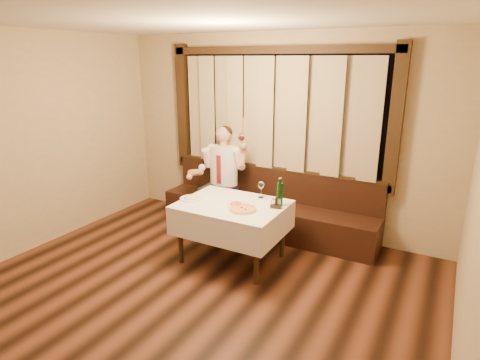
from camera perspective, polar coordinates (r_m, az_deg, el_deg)
The scene contains 10 objects.
room at distance 4.06m, azimuth -6.33°, elevation 3.40°, with size 5.01×6.01×2.81m.
banquette at distance 5.88m, azimuth 3.88°, elevation -4.39°, with size 3.20×0.61×0.94m.
dining_table at distance 4.90m, azimuth -1.13°, elevation -4.50°, with size 1.27×0.97×0.76m.
pizza at distance 4.64m, azimuth 0.42°, elevation -4.18°, with size 0.33×0.33×0.03m.
pasta_red at distance 4.79m, azimuth -0.59°, elevation -3.27°, with size 0.23×0.23×0.08m.
pasta_cream at distance 5.04m, azimuth -7.02°, elevation -2.31°, with size 0.27×0.27×0.09m.
green_bottle at distance 4.78m, azimuth 5.69°, elevation -1.95°, with size 0.07×0.07×0.34m.
table_wine_glass at distance 5.02m, azimuth 3.01°, elevation -0.82°, with size 0.08×0.08×0.21m.
cruet_caddy at distance 4.72m, azimuth 5.13°, elevation -3.45°, with size 0.13×0.08×0.14m.
seated_man at distance 5.95m, azimuth -2.66°, elevation 1.48°, with size 0.84×0.63×1.50m.
Camera 1 is at (2.28, -2.25, 2.44)m, focal length 30.00 mm.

